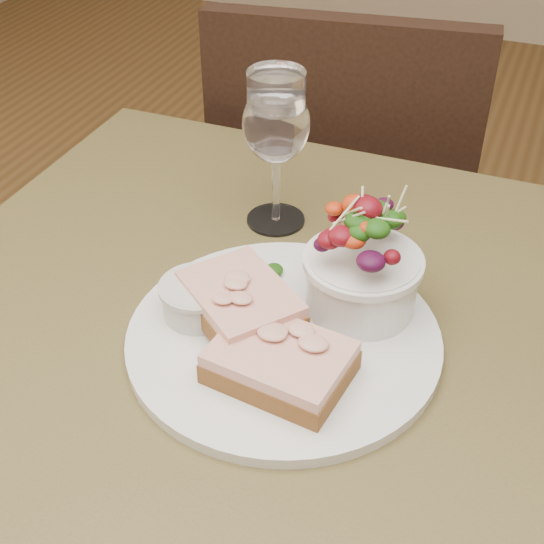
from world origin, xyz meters
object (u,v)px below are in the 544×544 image
at_px(cafe_table, 269,407).
at_px(dinner_plate, 284,338).
at_px(sandwich_front, 280,362).
at_px(sandwich_back, 240,302).
at_px(salad_bowl, 364,259).
at_px(ramekin, 198,297).
at_px(chair_far, 342,286).
at_px(wine_glass, 276,128).

bearing_deg(cafe_table, dinner_plate, -5.99).
bearing_deg(sandwich_front, sandwich_back, 145.95).
height_order(sandwich_front, salad_bowl, salad_bowl).
distance_m(ramekin, salad_bowl, 0.17).
bearing_deg(cafe_table, sandwich_front, -58.77).
bearing_deg(sandwich_front, chair_far, 108.37).
relative_size(chair_far, ramekin, 12.65).
xyz_separation_m(sandwich_front, salad_bowl, (0.04, 0.12, 0.04)).
relative_size(dinner_plate, salad_bowl, 2.41).
relative_size(sandwich_front, wine_glass, 0.75).
height_order(sandwich_back, ramekin, sandwich_back).
bearing_deg(sandwich_back, sandwich_front, -3.68).
xyz_separation_m(chair_far, sandwich_front, (0.14, -0.72, 0.48)).
bearing_deg(sandwich_back, salad_bowl, 70.36).
xyz_separation_m(chair_far, ramekin, (0.03, -0.67, 0.49)).
bearing_deg(cafe_table, wine_glass, 109.34).
distance_m(dinner_plate, sandwich_front, 0.06).
distance_m(sandwich_front, ramekin, 0.12).
bearing_deg(cafe_table, ramekin, -176.82).
bearing_deg(salad_bowl, sandwich_back, -147.53).
height_order(dinner_plate, sandwich_back, sandwich_back).
height_order(salad_bowl, wine_glass, wine_glass).
relative_size(cafe_table, sandwich_back, 5.48).
height_order(ramekin, salad_bowl, salad_bowl).
height_order(chair_far, ramekin, chair_far).
distance_m(ramekin, wine_glass, 0.22).
distance_m(cafe_table, sandwich_front, 0.15).
distance_m(dinner_plate, sandwich_back, 0.06).
xyz_separation_m(sandwich_front, ramekin, (-0.11, 0.05, 0.00)).
relative_size(cafe_table, salad_bowl, 6.30).
distance_m(dinner_plate, salad_bowl, 0.11).
bearing_deg(dinner_plate, sandwich_back, 177.18).
bearing_deg(ramekin, salad_bowl, 25.57).
height_order(chair_far, salad_bowl, chair_far).
distance_m(cafe_table, chair_far, 0.76).
relative_size(ramekin, salad_bowl, 0.56).
height_order(sandwich_back, wine_glass, wine_glass).
xyz_separation_m(chair_far, wine_glass, (0.03, -0.47, 0.58)).
distance_m(dinner_plate, wine_glass, 0.24).
relative_size(dinner_plate, wine_glass, 1.75).
relative_size(sandwich_back, salad_bowl, 1.15).
xyz_separation_m(sandwich_back, ramekin, (-0.04, -0.00, -0.00)).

